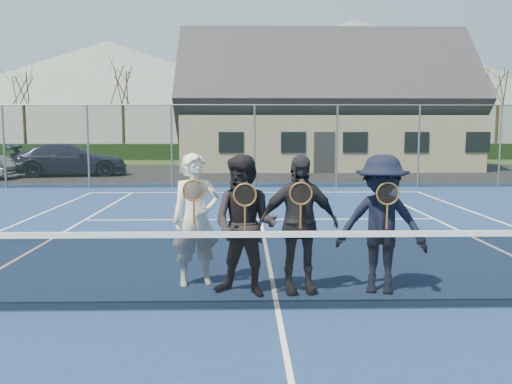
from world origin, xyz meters
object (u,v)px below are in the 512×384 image
at_px(clubhouse, 323,95).
at_px(player_c, 298,224).
at_px(car_c, 70,160).
at_px(tennis_net, 278,267).
at_px(player_a, 196,220).
at_px(player_b, 245,226).
at_px(player_d, 381,224).

distance_m(clubhouse, player_c, 23.75).
distance_m(car_c, player_c, 19.99).
relative_size(clubhouse, player_c, 8.67).
height_order(tennis_net, player_a, player_a).
relative_size(car_c, player_b, 2.83).
height_order(car_c, tennis_net, car_c).
relative_size(player_a, player_d, 1.00).
distance_m(player_a, player_d, 2.46).
xyz_separation_m(player_a, player_d, (2.43, -0.40, -0.00)).
xyz_separation_m(car_c, player_d, (9.73, -18.06, 0.18)).
height_order(car_c, player_d, player_d).
xyz_separation_m(player_b, player_c, (0.69, 0.12, 0.00)).
bearing_deg(player_a, clubhouse, 77.57).
bearing_deg(clubhouse, player_d, -96.41).
distance_m(player_a, player_c, 1.41).
distance_m(car_c, clubhouse, 13.81).
relative_size(clubhouse, player_b, 8.67).
distance_m(tennis_net, player_d, 1.59).
bearing_deg(car_c, player_a, -168.19).
bearing_deg(player_a, car_c, 112.48).
bearing_deg(player_b, car_c, 113.73).
bearing_deg(player_d, player_a, 170.61).
distance_m(tennis_net, player_b, 0.82).
height_order(tennis_net, player_d, player_d).
xyz_separation_m(player_a, player_c, (1.36, -0.36, -0.00)).
distance_m(tennis_net, player_a, 1.56).
bearing_deg(tennis_net, car_c, 114.01).
bearing_deg(player_b, clubhouse, 79.39).
xyz_separation_m(clubhouse, player_b, (-4.38, -23.38, -3.07)).
xyz_separation_m(player_a, player_b, (0.67, -0.48, -0.00)).
xyz_separation_m(car_c, player_b, (7.97, -18.14, 0.18)).
distance_m(player_c, player_d, 1.07).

